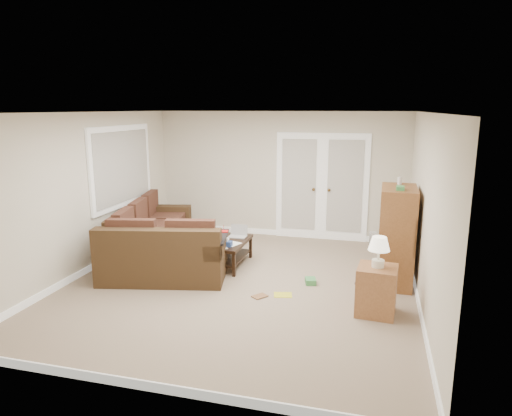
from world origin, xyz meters
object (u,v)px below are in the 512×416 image
(coffee_table, at_px, (231,252))
(side_cabinet, at_px, (377,286))
(tv_armoire, at_px, (396,235))
(sectional_sofa, at_px, (157,244))

(coffee_table, relative_size, side_cabinet, 1.01)
(tv_armoire, bearing_deg, coffee_table, 178.67)
(tv_armoire, distance_m, side_cabinet, 1.25)
(tv_armoire, bearing_deg, side_cabinet, -101.20)
(sectional_sofa, xyz_separation_m, coffee_table, (1.20, 0.25, -0.12))
(sectional_sofa, relative_size, coffee_table, 2.90)
(sectional_sofa, xyz_separation_m, side_cabinet, (3.54, -1.02, 0.02))
(side_cabinet, bearing_deg, coffee_table, 156.35)
(coffee_table, relative_size, tv_armoire, 0.66)
(sectional_sofa, height_order, side_cabinet, side_cabinet)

